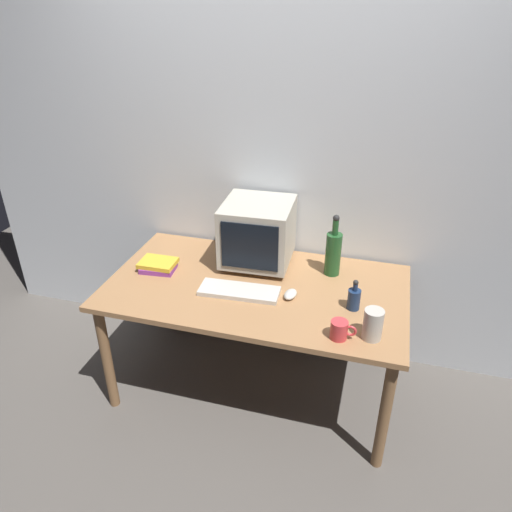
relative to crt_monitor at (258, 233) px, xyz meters
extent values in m
plane|color=#56514C|center=(0.06, -0.24, -0.90)|extent=(6.00, 6.00, 0.00)
cube|color=silver|center=(0.06, 0.26, 0.35)|extent=(4.00, 0.08, 2.50)
cube|color=#9E7047|center=(0.06, -0.24, -0.21)|extent=(1.60, 0.88, 0.03)
cylinder|color=brown|center=(-0.68, -0.62, -0.56)|extent=(0.06, 0.06, 0.68)
cylinder|color=brown|center=(0.80, -0.62, -0.56)|extent=(0.06, 0.06, 0.68)
cylinder|color=brown|center=(-0.68, 0.14, -0.56)|extent=(0.06, 0.06, 0.68)
cylinder|color=brown|center=(0.80, 0.14, -0.56)|extent=(0.06, 0.06, 0.68)
cube|color=#B2AD9E|center=(0.00, 0.00, -0.18)|extent=(0.29, 0.25, 0.03)
cube|color=#B2AD9E|center=(0.00, 0.00, 0.01)|extent=(0.40, 0.40, 0.34)
cube|color=black|center=(0.01, -0.19, 0.01)|extent=(0.31, 0.02, 0.27)
cube|color=beige|center=(0.00, -0.34, -0.18)|extent=(0.43, 0.17, 0.02)
ellipsoid|color=beige|center=(0.26, -0.31, -0.17)|extent=(0.08, 0.11, 0.04)
cylinder|color=#1E4C23|center=(0.43, -0.01, -0.07)|extent=(0.09, 0.09, 0.24)
cylinder|color=#1E4C23|center=(0.43, -0.01, 0.09)|extent=(0.03, 0.03, 0.09)
sphere|color=#262626|center=(0.43, -0.01, 0.15)|extent=(0.04, 0.04, 0.04)
cylinder|color=navy|center=(0.58, -0.32, -0.14)|extent=(0.06, 0.06, 0.11)
cylinder|color=navy|center=(0.58, -0.32, -0.07)|extent=(0.02, 0.02, 0.04)
sphere|color=#262626|center=(0.58, -0.32, -0.04)|extent=(0.03, 0.03, 0.03)
cube|color=#843893|center=(-0.52, -0.24, -0.18)|extent=(0.20, 0.15, 0.03)
cube|color=gold|center=(-0.52, -0.23, -0.15)|extent=(0.20, 0.15, 0.03)
cylinder|color=#CC383D|center=(0.54, -0.57, -0.15)|extent=(0.08, 0.08, 0.09)
torus|color=#CC383D|center=(0.60, -0.57, -0.14)|extent=(0.06, 0.01, 0.06)
cylinder|color=#B7B2A8|center=(0.69, -0.53, -0.12)|extent=(0.09, 0.09, 0.15)
camera|label=1|loc=(0.66, -2.36, 1.21)|focal=33.93mm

